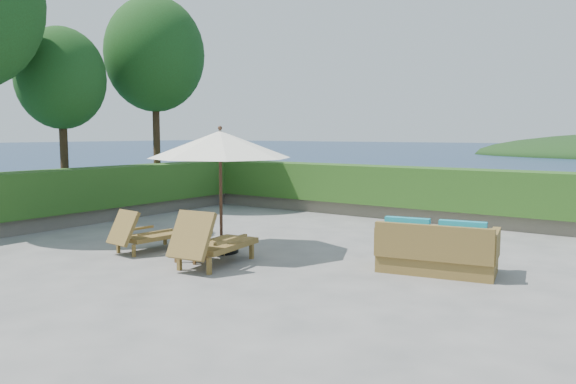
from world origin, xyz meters
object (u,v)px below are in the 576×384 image
Objects in this scene: patio_umbrella at (220,146)px; wicker_loveseat at (437,251)px; lounge_left at (144,234)px; lounge_right at (211,242)px; side_table at (191,238)px.

wicker_loveseat is (3.82, 0.82, -1.63)m from patio_umbrella.
patio_umbrella is 2.19m from lounge_left.
lounge_right is 3.65m from wicker_loveseat.
patio_umbrella is at bearing -178.68° from wicker_loveseat.
lounge_right is (1.82, -0.13, 0.07)m from lounge_left.
patio_umbrella reaches higher than wicker_loveseat.
lounge_right is 0.54m from side_table.
lounge_right reaches higher than side_table.
lounge_right is at bearing -6.75° from side_table.
lounge_left is 1.29m from side_table.
wicker_loveseat is at bearing 12.09° from patio_umbrella.
wicker_loveseat is (3.21, 1.74, -0.06)m from lounge_right.
patio_umbrella reaches higher than side_table.
lounge_right is (0.61, -0.92, -1.57)m from patio_umbrella.
lounge_right reaches higher than wicker_loveseat.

